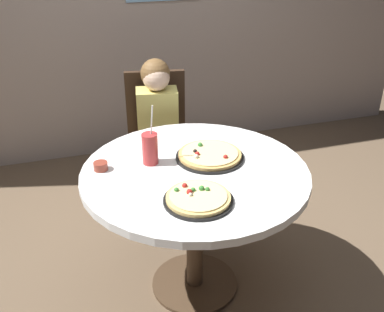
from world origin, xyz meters
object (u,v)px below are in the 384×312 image
chair_wooden (157,134)px  pizza_veggie (198,198)px  diner_child (159,153)px  pizza_cheese (210,155)px  dining_table (195,188)px  soda_cup (150,148)px  sauce_bowl (101,166)px

chair_wooden → pizza_veggie: bearing=-94.3°
chair_wooden → diner_child: diner_child is taller
chair_wooden → pizza_cheese: chair_wooden is taller
dining_table → diner_child: 0.74m
dining_table → diner_child: size_ratio=1.04×
chair_wooden → soda_cup: size_ratio=3.09×
pizza_veggie → soda_cup: size_ratio=1.00×
pizza_cheese → soda_cup: 0.31m
sauce_bowl → pizza_cheese: bearing=-4.6°
pizza_cheese → sauce_bowl: size_ratio=5.02×
diner_child → sauce_bowl: size_ratio=15.46×
pizza_veggie → dining_table: bearing=75.1°
dining_table → sauce_bowl: (-0.44, 0.14, 0.13)m
chair_wooden → soda_cup: 0.86m
soda_cup → pizza_veggie: bearing=-73.3°
pizza_veggie → soda_cup: (-0.12, 0.40, 0.06)m
soda_cup → sauce_bowl: (-0.25, 0.00, -0.06)m
diner_child → pizza_veggie: diner_child is taller
sauce_bowl → diner_child: bearing=54.1°
chair_wooden → soda_cup: soda_cup is taller
dining_table → pizza_cheese: 0.19m
chair_wooden → diner_child: bearing=-99.3°
dining_table → pizza_cheese: pizza_cheese is taller
chair_wooden → pizza_veggie: size_ratio=3.08×
pizza_cheese → sauce_bowl: pizza_cheese is taller
pizza_veggie → pizza_cheese: (0.18, 0.36, -0.00)m
sauce_bowl → chair_wooden: bearing=59.3°
soda_cup → dining_table: bearing=-34.3°
diner_child → sauce_bowl: 0.78m
pizza_veggie → chair_wooden: bearing=85.7°
dining_table → diner_child: (-0.01, 0.73, -0.16)m
dining_table → pizza_veggie: (-0.07, -0.27, 0.12)m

